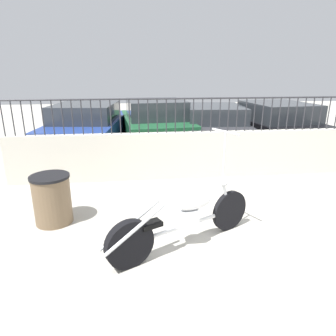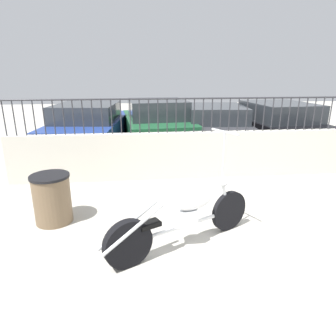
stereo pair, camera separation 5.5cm
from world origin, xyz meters
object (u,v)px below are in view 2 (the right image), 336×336
(trash_bin, at_px, (52,199))
(car_green, at_px, (157,124))
(car_dark_grey, at_px, (214,126))
(car_blue, at_px, (90,127))
(car_black, at_px, (275,125))
(motorcycle_white, at_px, (177,222))

(trash_bin, distance_m, car_green, 5.26)
(trash_bin, bearing_deg, car_green, 67.75)
(trash_bin, height_order, car_dark_grey, car_dark_grey)
(car_blue, xyz_separation_m, car_black, (5.72, -0.30, -0.01))
(trash_bin, relative_size, car_blue, 0.18)
(motorcycle_white, distance_m, car_green, 5.84)
(motorcycle_white, xyz_separation_m, car_dark_grey, (1.93, 5.59, 0.28))
(car_blue, distance_m, car_dark_grey, 3.84)
(car_dark_grey, bearing_deg, car_black, -91.29)
(motorcycle_white, xyz_separation_m, car_black, (3.81, 5.35, 0.31))
(car_dark_grey, bearing_deg, trash_bin, 146.53)
(trash_bin, height_order, car_blue, car_blue)
(car_green, relative_size, car_dark_grey, 0.91)
(trash_bin, relative_size, car_black, 0.17)
(motorcycle_white, relative_size, trash_bin, 2.72)
(motorcycle_white, bearing_deg, trash_bin, 125.69)
(car_blue, xyz_separation_m, car_green, (2.04, 0.17, 0.03))
(motorcycle_white, bearing_deg, car_black, 27.76)
(motorcycle_white, height_order, car_blue, motorcycle_white)
(car_blue, bearing_deg, motorcycle_white, -154.86)
(trash_bin, bearing_deg, car_blue, 90.65)
(car_blue, bearing_deg, car_black, -86.59)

